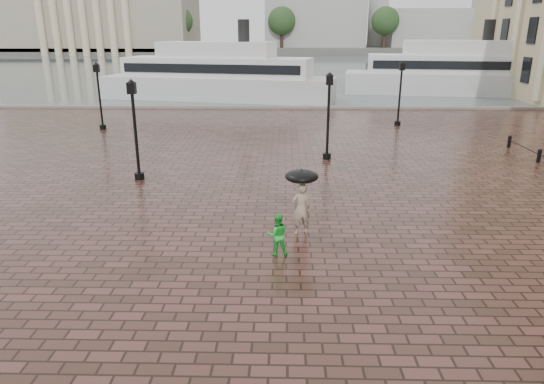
% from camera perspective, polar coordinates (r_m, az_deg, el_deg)
% --- Properties ---
extents(ground, '(300.00, 300.00, 0.00)m').
position_cam_1_polar(ground, '(13.10, -1.69, -11.38)').
color(ground, '#341F17').
rests_on(ground, ground).
extents(harbour_water, '(240.00, 240.00, 0.00)m').
position_cam_1_polar(harbour_water, '(103.56, 1.01, 14.74)').
color(harbour_water, '#4A575A').
rests_on(harbour_water, ground).
extents(quay_edge, '(80.00, 0.60, 0.30)m').
position_cam_1_polar(quay_edge, '(43.85, 0.49, 9.82)').
color(quay_edge, slate).
rests_on(quay_edge, ground).
extents(far_shore, '(300.00, 60.00, 2.00)m').
position_cam_1_polar(far_shore, '(171.45, 1.17, 16.49)').
color(far_shore, '#4C4C47').
rests_on(far_shore, ground).
extents(museum, '(57.00, 32.50, 26.00)m').
position_cam_1_polar(museum, '(165.76, -19.49, 19.93)').
color(museum, gray).
rests_on(museum, ground).
extents(distant_skyline, '(102.50, 22.00, 33.00)m').
position_cam_1_polar(distant_skyline, '(168.23, 18.73, 18.44)').
color(distant_skyline, '#A09D98').
rests_on(distant_skyline, ground).
extents(far_trees, '(188.00, 8.00, 13.50)m').
position_cam_1_polar(far_trees, '(149.39, 1.16, 19.45)').
color(far_trees, '#2D2119').
rests_on(far_trees, ground).
extents(street_lamps, '(21.44, 14.44, 4.40)m').
position_cam_1_polar(street_lamps, '(29.24, -2.93, 10.12)').
color(street_lamps, black).
rests_on(street_lamps, ground).
extents(adult_pedestrian, '(0.74, 0.58, 1.78)m').
position_cam_1_polar(adult_pedestrian, '(16.17, 3.44, -1.97)').
color(adult_pedestrian, gray).
rests_on(adult_pedestrian, ground).
extents(child_pedestrian, '(0.71, 0.59, 1.31)m').
position_cam_1_polar(child_pedestrian, '(14.71, 0.65, -5.03)').
color(child_pedestrian, green).
rests_on(child_pedestrian, ground).
extents(ferry_near, '(23.89, 10.28, 7.62)m').
position_cam_1_polar(ferry_near, '(50.04, -6.39, 13.41)').
color(ferry_near, silver).
rests_on(ferry_near, ground).
extents(ferry_far, '(24.10, 9.13, 7.72)m').
position_cam_1_polar(ferry_far, '(57.64, 20.84, 13.03)').
color(ferry_far, silver).
rests_on(ferry_far, ground).
extents(umbrella, '(1.10, 1.10, 1.17)m').
position_cam_1_polar(umbrella, '(15.82, 3.51, 1.84)').
color(umbrella, black).
rests_on(umbrella, ground).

